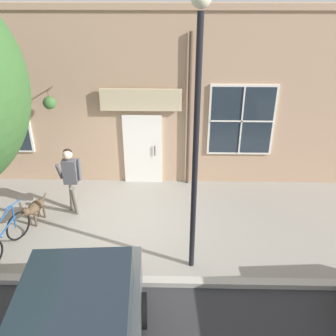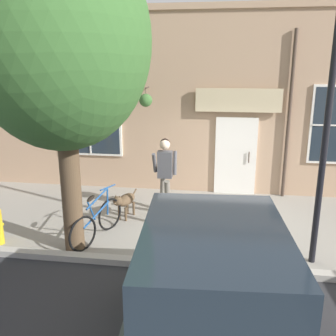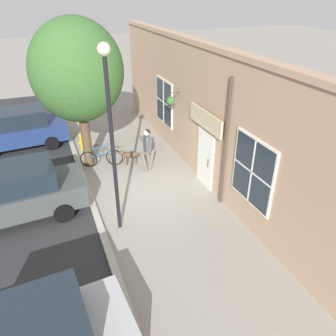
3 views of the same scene
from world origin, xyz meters
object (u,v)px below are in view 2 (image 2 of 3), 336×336
pedestrian_walking (165,168)px  dog_on_leash (125,201)px  street_lamp (334,62)px  parked_car_mid_block (213,309)px  leaning_bicycle (97,221)px  street_tree_by_curb (64,47)px

pedestrian_walking → dog_on_leash: (0.52, -0.85, -0.67)m
dog_on_leash → pedestrian_walking: bearing=121.3°
street_lamp → pedestrian_walking: bearing=-123.1°
parked_car_mid_block → leaning_bicycle: bearing=-143.0°
street_tree_by_curb → street_lamp: bearing=91.1°
street_tree_by_curb → street_lamp: (-0.09, 4.38, -0.24)m
dog_on_leash → leaning_bicycle: leaning_bicycle is taller
pedestrian_walking → street_lamp: size_ratio=0.33×
parked_car_mid_block → dog_on_leash: bearing=-153.7°
dog_on_leash → street_tree_by_curb: 3.66m
street_tree_by_curb → leaning_bicycle: 3.37m
dog_on_leash → street_tree_by_curb: street_tree_by_curb is taller
dog_on_leash → leaning_bicycle: (1.09, -0.29, -0.05)m
dog_on_leash → leaning_bicycle: bearing=-14.8°
leaning_bicycle → parked_car_mid_block: size_ratio=0.38×
pedestrian_walking → street_lamp: bearing=56.9°
dog_on_leash → parked_car_mid_block: (4.29, 2.12, 0.45)m
dog_on_leash → street_tree_by_curb: bearing=-19.9°
pedestrian_walking → leaning_bicycle: 2.10m
dog_on_leash → street_tree_by_curb: size_ratio=0.18×
leaning_bicycle → street_lamp: street_lamp is taller
pedestrian_walking → parked_car_mid_block: size_ratio=0.41×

